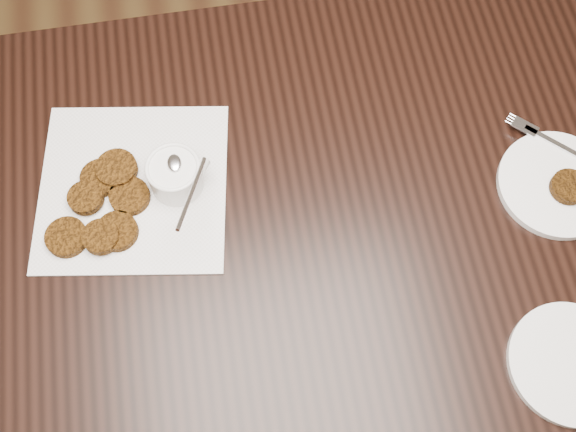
{
  "coord_description": "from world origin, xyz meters",
  "views": [
    {
      "loc": [
        -0.04,
        -0.24,
        1.71
      ],
      "look_at": [
        0.03,
        0.14,
        0.8
      ],
      "focal_mm": 42.23,
      "sensor_mm": 36.0,
      "label": 1
    }
  ],
  "objects": [
    {
      "name": "plate_with_patty",
      "position": [
        0.45,
        0.14,
        0.76
      ],
      "size": [
        0.26,
        0.26,
        0.03
      ],
      "primitive_type": null,
      "rotation": [
        0.0,
        0.0,
        -0.76
      ],
      "color": "white",
      "rests_on": "table"
    },
    {
      "name": "patty_cluster",
      "position": [
        -0.25,
        0.22,
        0.76
      ],
      "size": [
        0.27,
        0.27,
        0.02
      ],
      "primitive_type": null,
      "rotation": [
        0.0,
        0.0,
        -0.33
      ],
      "color": "brown",
      "rests_on": "napkin"
    },
    {
      "name": "table",
      "position": [
        -0.03,
        0.13,
        0.38
      ],
      "size": [
        1.42,
        0.91,
        0.75
      ],
      "primitive_type": "cube",
      "color": "black",
      "rests_on": "floor"
    },
    {
      "name": "plate_empty",
      "position": [
        0.38,
        -0.13,
        0.76
      ],
      "size": [
        0.18,
        0.18,
        0.01
      ],
      "primitive_type": "cylinder",
      "rotation": [
        0.0,
        0.0,
        0.03
      ],
      "color": "white",
      "rests_on": "table"
    },
    {
      "name": "sauce_ramekin",
      "position": [
        -0.13,
        0.25,
        0.81
      ],
      "size": [
        0.14,
        0.14,
        0.12
      ],
      "primitive_type": null,
      "rotation": [
        0.0,
        0.0,
        0.31
      ],
      "color": "white",
      "rests_on": "napkin"
    },
    {
      "name": "napkin",
      "position": [
        -0.2,
        0.25,
        0.75
      ],
      "size": [
        0.33,
        0.33,
        0.0
      ],
      "primitive_type": "cube",
      "rotation": [
        0.0,
        0.0,
        -0.15
      ],
      "color": "white",
      "rests_on": "table"
    },
    {
      "name": "floor",
      "position": [
        0.0,
        0.0,
        0.0
      ],
      "size": [
        4.0,
        4.0,
        0.0
      ],
      "primitive_type": "plane",
      "color": "brown",
      "rests_on": "ground"
    }
  ]
}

